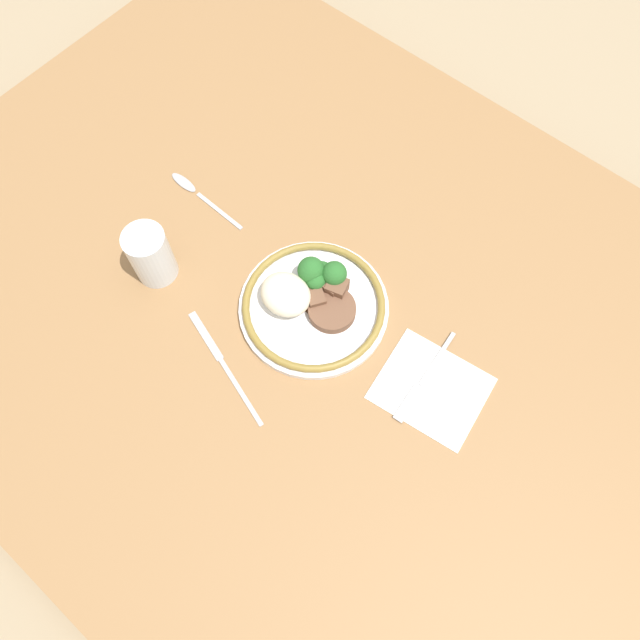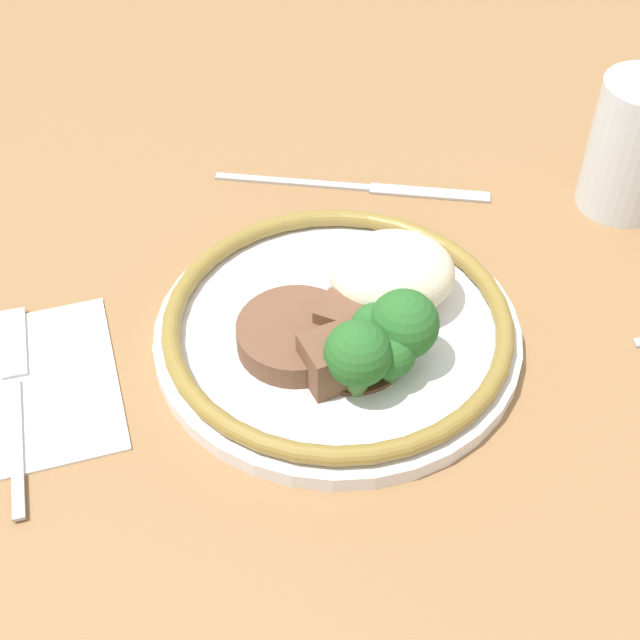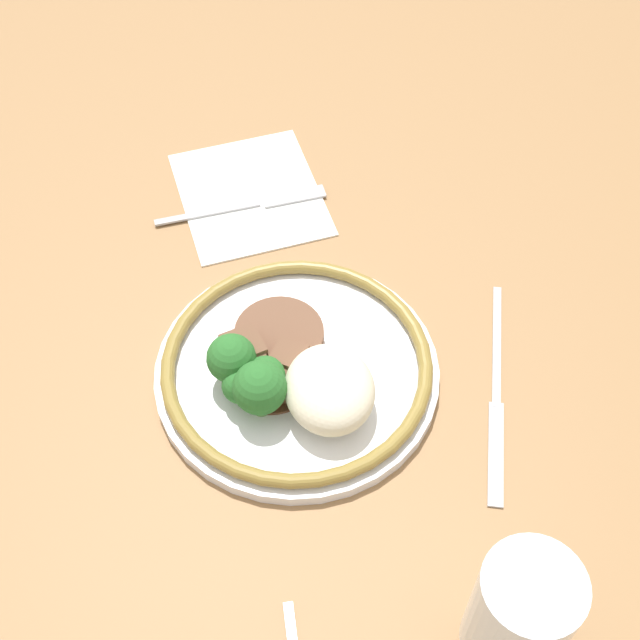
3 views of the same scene
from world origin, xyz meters
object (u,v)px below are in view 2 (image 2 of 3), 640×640
plate (349,323)px  juice_glass (633,151)px  fork (15,383)px  knife (362,188)px

plate → juice_glass: 0.26m
plate → juice_glass: size_ratio=2.33×
plate → fork: plate is taller
juice_glass → fork: 0.46m
juice_glass → fork: juice_glass is taller
juice_glass → fork: bearing=-165.2°
plate → fork: (-0.21, -0.00, -0.02)m
juice_glass → knife: size_ratio=0.48×
fork → knife: fork is taller
fork → knife: bearing=-62.2°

